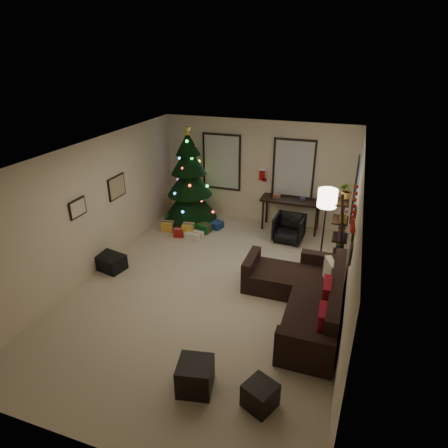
{
  "coord_description": "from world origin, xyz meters",
  "views": [
    {
      "loc": [
        2.32,
        -5.84,
        4.29
      ],
      "look_at": [
        0.1,
        0.6,
        1.15
      ],
      "focal_mm": 30.68,
      "sensor_mm": 36.0,
      "label": 1
    }
  ],
  "objects_px": {
    "desk_chair": "(289,228)",
    "bookshelf": "(341,232)",
    "desk": "(291,203)",
    "sofa": "(305,297)",
    "christmas_tree": "(189,183)"
  },
  "relations": [
    {
      "from": "christmas_tree",
      "to": "bookshelf",
      "type": "xyz_separation_m",
      "value": [
        3.92,
        -1.23,
        -0.24
      ]
    },
    {
      "from": "sofa",
      "to": "desk",
      "type": "xyz_separation_m",
      "value": [
        -0.85,
        3.3,
        0.45
      ]
    },
    {
      "from": "christmas_tree",
      "to": "bookshelf",
      "type": "height_order",
      "value": "christmas_tree"
    },
    {
      "from": "sofa",
      "to": "desk",
      "type": "height_order",
      "value": "sofa"
    },
    {
      "from": "bookshelf",
      "to": "christmas_tree",
      "type": "bearing_deg",
      "value": 162.55
    },
    {
      "from": "sofa",
      "to": "desk_chair",
      "type": "bearing_deg",
      "value": 106.09
    },
    {
      "from": "sofa",
      "to": "christmas_tree",
      "type": "bearing_deg",
      "value": 140.01
    },
    {
      "from": "desk_chair",
      "to": "bookshelf",
      "type": "distance_m",
      "value": 1.64
    },
    {
      "from": "sofa",
      "to": "desk",
      "type": "relative_size",
      "value": 1.74
    },
    {
      "from": "sofa",
      "to": "desk",
      "type": "bearing_deg",
      "value": 104.48
    },
    {
      "from": "desk",
      "to": "sofa",
      "type": "bearing_deg",
      "value": -75.52
    },
    {
      "from": "sofa",
      "to": "desk_chair",
      "type": "distance_m",
      "value": 2.75
    },
    {
      "from": "desk",
      "to": "desk_chair",
      "type": "relative_size",
      "value": 2.33
    },
    {
      "from": "bookshelf",
      "to": "desk_chair",
      "type": "bearing_deg",
      "value": 141.45
    },
    {
      "from": "christmas_tree",
      "to": "sofa",
      "type": "xyz_separation_m",
      "value": [
        3.47,
        -2.91,
        -0.81
      ]
    }
  ]
}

